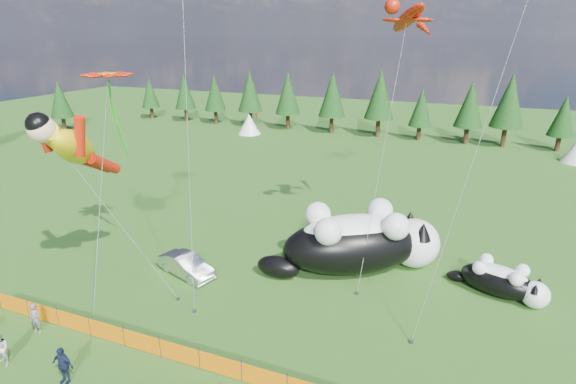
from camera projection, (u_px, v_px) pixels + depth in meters
name	position (u px, v px, depth m)	size (l,w,h in m)	color
ground	(216.00, 324.00, 22.10)	(160.00, 160.00, 0.00)	black
safety_fence	(180.00, 353.00, 19.31)	(22.06, 0.06, 1.10)	#262626
tree_line	(386.00, 108.00, 60.13)	(90.00, 4.00, 8.00)	black
festival_tents	(470.00, 142.00, 52.78)	(50.00, 3.20, 2.80)	white
cat_large	(361.00, 241.00, 26.51)	(10.07, 7.73, 4.04)	black
cat_small	(503.00, 281.00, 24.17)	(5.20, 3.01, 1.93)	black
car	(186.00, 265.00, 26.36)	(1.33, 3.80, 1.25)	silver
spectator_a	(35.00, 318.00, 21.22)	(0.56, 0.37, 1.55)	slate
spectator_b	(0.00, 350.00, 19.07)	(0.79, 0.46, 1.62)	beige
spectator_c	(63.00, 365.00, 18.16)	(0.98, 0.50, 1.68)	#141D38
superhero_kite	(74.00, 147.00, 22.86)	(8.67, 6.85, 11.15)	yellow
gecko_kite	(408.00, 18.00, 26.13)	(5.26, 10.70, 16.22)	#BA1B09
flower_kite	(108.00, 78.00, 24.42)	(4.80, 8.19, 13.40)	#BA1B09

